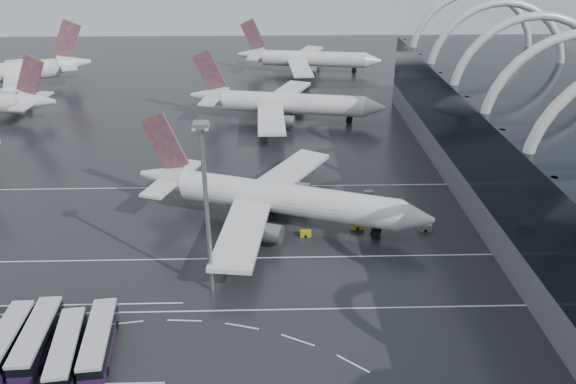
{
  "coord_description": "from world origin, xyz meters",
  "views": [
    {
      "loc": [
        3.76,
        -68.25,
        51.82
      ],
      "look_at": [
        6.34,
        22.89,
        7.0
      ],
      "focal_mm": 35.0,
      "sensor_mm": 36.0,
      "label": 1
    }
  ],
  "objects_px": {
    "bus_row_near_c": "(67,349)",
    "gse_cart_belly_c": "(306,233)",
    "gse_cart_belly_a": "(357,225)",
    "bus_row_near_a": "(6,341)",
    "bus_row_near_b": "(37,338)",
    "airliner_main": "(273,198)",
    "bus_row_near_d": "(99,340)",
    "floodlight_mast": "(205,191)",
    "gse_cart_belly_e": "(321,203)",
    "jet_remote_far": "(18,72)",
    "gse_cart_belly_b": "(368,193)",
    "gse_cart_belly_d": "(425,227)",
    "airliner_gate_c": "(306,59)",
    "airliner_gate_b": "(283,104)"
  },
  "relations": [
    {
      "from": "bus_row_near_b",
      "to": "gse_cart_belly_b",
      "type": "bearing_deg",
      "value": -51.76
    },
    {
      "from": "bus_row_near_c",
      "to": "gse_cart_belly_c",
      "type": "distance_m",
      "value": 44.8
    },
    {
      "from": "bus_row_near_b",
      "to": "gse_cart_belly_b",
      "type": "xyz_separation_m",
      "value": [
        51.05,
        44.38,
        -1.34
      ]
    },
    {
      "from": "gse_cart_belly_a",
      "to": "gse_cart_belly_e",
      "type": "relative_size",
      "value": 1.17
    },
    {
      "from": "airliner_gate_b",
      "to": "airliner_main",
      "type": "bearing_deg",
      "value": -82.07
    },
    {
      "from": "airliner_main",
      "to": "airliner_gate_b",
      "type": "distance_m",
      "value": 58.73
    },
    {
      "from": "bus_row_near_a",
      "to": "gse_cart_belly_a",
      "type": "distance_m",
      "value": 59.74
    },
    {
      "from": "bus_row_near_b",
      "to": "bus_row_near_a",
      "type": "bearing_deg",
      "value": 94.6
    },
    {
      "from": "bus_row_near_b",
      "to": "airliner_main",
      "type": "bearing_deg",
      "value": -45.15
    },
    {
      "from": "bus_row_near_a",
      "to": "gse_cart_belly_e",
      "type": "xyz_separation_m",
      "value": [
        44.81,
        40.7,
        -1.29
      ]
    },
    {
      "from": "gse_cart_belly_a",
      "to": "gse_cart_belly_c",
      "type": "height_order",
      "value": "gse_cart_belly_a"
    },
    {
      "from": "bus_row_near_c",
      "to": "floodlight_mast",
      "type": "bearing_deg",
      "value": -57.39
    },
    {
      "from": "jet_remote_far",
      "to": "gse_cart_belly_d",
      "type": "relative_size",
      "value": 20.74
    },
    {
      "from": "airliner_gate_c",
      "to": "bus_row_near_c",
      "type": "distance_m",
      "value": 154.91
    },
    {
      "from": "bus_row_near_d",
      "to": "floodlight_mast",
      "type": "bearing_deg",
      "value": -51.97
    },
    {
      "from": "airliner_main",
      "to": "gse_cart_belly_e",
      "type": "distance_m",
      "value": 12.11
    },
    {
      "from": "bus_row_near_d",
      "to": "gse_cart_belly_d",
      "type": "relative_size",
      "value": 6.14
    },
    {
      "from": "airliner_main",
      "to": "bus_row_near_c",
      "type": "relative_size",
      "value": 4.05
    },
    {
      "from": "bus_row_near_b",
      "to": "bus_row_near_d",
      "type": "height_order",
      "value": "same"
    },
    {
      "from": "bus_row_near_c",
      "to": "gse_cart_belly_c",
      "type": "height_order",
      "value": "bus_row_near_c"
    },
    {
      "from": "gse_cart_belly_c",
      "to": "bus_row_near_a",
      "type": "bearing_deg",
      "value": -144.74
    },
    {
      "from": "airliner_main",
      "to": "bus_row_near_a",
      "type": "bearing_deg",
      "value": -115.88
    },
    {
      "from": "bus_row_near_d",
      "to": "gse_cart_belly_c",
      "type": "distance_m",
      "value": 41.06
    },
    {
      "from": "bus_row_near_b",
      "to": "bus_row_near_c",
      "type": "bearing_deg",
      "value": -118.75
    },
    {
      "from": "bus_row_near_c",
      "to": "gse_cart_belly_c",
      "type": "xyz_separation_m",
      "value": [
        32.59,
        30.72,
        -1.28
      ]
    },
    {
      "from": "bus_row_near_a",
      "to": "gse_cart_belly_e",
      "type": "distance_m",
      "value": 60.55
    },
    {
      "from": "bus_row_near_a",
      "to": "bus_row_near_c",
      "type": "bearing_deg",
      "value": -102.85
    },
    {
      "from": "bus_row_near_b",
      "to": "bus_row_near_d",
      "type": "xyz_separation_m",
      "value": [
        8.29,
        -0.67,
        0.0
      ]
    },
    {
      "from": "gse_cart_belly_b",
      "to": "gse_cart_belly_e",
      "type": "height_order",
      "value": "gse_cart_belly_e"
    },
    {
      "from": "bus_row_near_b",
      "to": "gse_cart_belly_b",
      "type": "distance_m",
      "value": 67.65
    },
    {
      "from": "bus_row_near_c",
      "to": "gse_cart_belly_c",
      "type": "bearing_deg",
      "value": -54.6
    },
    {
      "from": "airliner_main",
      "to": "gse_cart_belly_d",
      "type": "distance_m",
      "value": 28.54
    },
    {
      "from": "airliner_main",
      "to": "gse_cart_belly_d",
      "type": "height_order",
      "value": "airliner_main"
    },
    {
      "from": "bus_row_near_d",
      "to": "gse_cart_belly_b",
      "type": "relative_size",
      "value": 7.15
    },
    {
      "from": "airliner_gate_c",
      "to": "bus_row_near_a",
      "type": "distance_m",
      "value": 155.6
    },
    {
      "from": "gse_cart_belly_c",
      "to": "jet_remote_far",
      "type": "bearing_deg",
      "value": 132.04
    },
    {
      "from": "bus_row_near_b",
      "to": "bus_row_near_c",
      "type": "relative_size",
      "value": 1.02
    },
    {
      "from": "jet_remote_far",
      "to": "gse_cart_belly_d",
      "type": "bearing_deg",
      "value": 116.54
    },
    {
      "from": "airliner_gate_b",
      "to": "gse_cart_belly_a",
      "type": "height_order",
      "value": "airliner_gate_b"
    },
    {
      "from": "gse_cart_belly_c",
      "to": "gse_cart_belly_d",
      "type": "distance_m",
      "value": 22.08
    },
    {
      "from": "airliner_main",
      "to": "bus_row_near_a",
      "type": "distance_m",
      "value": 49.56
    },
    {
      "from": "jet_remote_far",
      "to": "airliner_main",
      "type": "bearing_deg",
      "value": 109.7
    },
    {
      "from": "airliner_main",
      "to": "jet_remote_far",
      "type": "distance_m",
      "value": 126.85
    },
    {
      "from": "airliner_main",
      "to": "gse_cart_belly_e",
      "type": "relative_size",
      "value": 28.13
    },
    {
      "from": "airliner_gate_b",
      "to": "gse_cart_belly_d",
      "type": "relative_size",
      "value": 24.03
    },
    {
      "from": "jet_remote_far",
      "to": "bus_row_near_d",
      "type": "height_order",
      "value": "jet_remote_far"
    },
    {
      "from": "bus_row_near_a",
      "to": "bus_row_near_c",
      "type": "distance_m",
      "value": 8.58
    },
    {
      "from": "bus_row_near_c",
      "to": "floodlight_mast",
      "type": "relative_size",
      "value": 0.5
    },
    {
      "from": "gse_cart_belly_a",
      "to": "gse_cart_belly_c",
      "type": "xyz_separation_m",
      "value": [
        -9.73,
        -2.56,
        -0.09
      ]
    },
    {
      "from": "bus_row_near_a",
      "to": "gse_cart_belly_a",
      "type": "bearing_deg",
      "value": -59.27
    }
  ]
}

